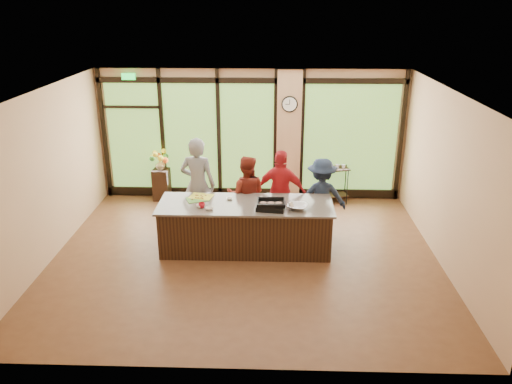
# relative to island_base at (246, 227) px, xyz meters

# --- Properties ---
(floor) EXTENTS (7.00, 7.00, 0.00)m
(floor) POSITION_rel_island_base_xyz_m (0.00, -0.30, -0.44)
(floor) COLOR brown
(floor) RESTS_ON ground
(ceiling) EXTENTS (7.00, 7.00, 0.00)m
(ceiling) POSITION_rel_island_base_xyz_m (0.00, -0.30, 2.56)
(ceiling) COLOR white
(ceiling) RESTS_ON back_wall
(back_wall) EXTENTS (7.00, 0.00, 7.00)m
(back_wall) POSITION_rel_island_base_xyz_m (0.00, 2.70, 1.06)
(back_wall) COLOR tan
(back_wall) RESTS_ON floor
(left_wall) EXTENTS (0.00, 6.00, 6.00)m
(left_wall) POSITION_rel_island_base_xyz_m (-3.50, -0.30, 1.06)
(left_wall) COLOR tan
(left_wall) RESTS_ON floor
(right_wall) EXTENTS (0.00, 6.00, 6.00)m
(right_wall) POSITION_rel_island_base_xyz_m (3.50, -0.30, 1.06)
(right_wall) COLOR tan
(right_wall) RESTS_ON floor
(window_wall) EXTENTS (6.90, 0.12, 3.00)m
(window_wall) POSITION_rel_island_base_xyz_m (0.16, 2.65, 0.95)
(window_wall) COLOR tan
(window_wall) RESTS_ON floor
(island_base) EXTENTS (3.10, 1.00, 0.88)m
(island_base) POSITION_rel_island_base_xyz_m (0.00, 0.00, 0.00)
(island_base) COLOR black
(island_base) RESTS_ON floor
(countertop) EXTENTS (3.20, 1.10, 0.04)m
(countertop) POSITION_rel_island_base_xyz_m (0.00, 0.00, 0.46)
(countertop) COLOR slate
(countertop) RESTS_ON island_base
(wall_clock) EXTENTS (0.36, 0.04, 0.36)m
(wall_clock) POSITION_rel_island_base_xyz_m (0.85, 2.57, 1.81)
(wall_clock) COLOR black
(wall_clock) RESTS_ON window_wall
(cook_left) EXTENTS (0.77, 0.56, 1.94)m
(cook_left) POSITION_rel_island_base_xyz_m (-0.99, 0.83, 0.53)
(cook_left) COLOR slate
(cook_left) RESTS_ON floor
(cook_midleft) EXTENTS (0.82, 0.66, 1.61)m
(cook_midleft) POSITION_rel_island_base_xyz_m (-0.02, 0.73, 0.36)
(cook_midleft) COLOR maroon
(cook_midleft) RESTS_ON floor
(cook_midright) EXTENTS (1.08, 0.64, 1.72)m
(cook_midright) POSITION_rel_island_base_xyz_m (0.66, 0.73, 0.42)
(cook_midright) COLOR red
(cook_midright) RESTS_ON floor
(cook_right) EXTENTS (1.04, 0.64, 1.56)m
(cook_right) POSITION_rel_island_base_xyz_m (1.45, 0.74, 0.34)
(cook_right) COLOR #1B263C
(cook_right) RESTS_ON floor
(roasting_pan) EXTENTS (0.54, 0.45, 0.09)m
(roasting_pan) POSITION_rel_island_base_xyz_m (0.47, -0.23, 0.52)
(roasting_pan) COLOR black
(roasting_pan) RESTS_ON countertop
(mixing_bowl) EXTENTS (0.44, 0.44, 0.08)m
(mixing_bowl) POSITION_rel_island_base_xyz_m (0.93, -0.22, 0.52)
(mixing_bowl) COLOR silver
(mixing_bowl) RESTS_ON countertop
(cutting_board_left) EXTENTS (0.49, 0.43, 0.01)m
(cutting_board_left) POSITION_rel_island_base_xyz_m (-0.91, 0.18, 0.49)
(cutting_board_left) COLOR #519335
(cutting_board_left) RESTS_ON countertop
(cutting_board_center) EXTENTS (0.48, 0.40, 0.01)m
(cutting_board_center) POSITION_rel_island_base_xyz_m (-0.86, 0.31, 0.49)
(cutting_board_center) COLOR yellow
(cutting_board_center) RESTS_ON countertop
(cutting_board_right) EXTENTS (0.43, 0.34, 0.01)m
(cutting_board_right) POSITION_rel_island_base_xyz_m (0.46, 0.08, 0.49)
(cutting_board_right) COLOR yellow
(cutting_board_right) RESTS_ON countertop
(prep_bowl_near) EXTENTS (0.20, 0.20, 0.05)m
(prep_bowl_near) POSITION_rel_island_base_xyz_m (-0.80, -0.18, 0.51)
(prep_bowl_near) COLOR white
(prep_bowl_near) RESTS_ON countertop
(prep_bowl_mid) EXTENTS (0.16, 0.16, 0.04)m
(prep_bowl_mid) POSITION_rel_island_base_xyz_m (-0.63, -0.30, 0.50)
(prep_bowl_mid) COLOR white
(prep_bowl_mid) RESTS_ON countertop
(prep_bowl_far) EXTENTS (0.13, 0.13, 0.03)m
(prep_bowl_far) POSITION_rel_island_base_xyz_m (-0.32, 0.20, 0.49)
(prep_bowl_far) COLOR white
(prep_bowl_far) RESTS_ON countertop
(red_ramekin) EXTENTS (0.13, 0.13, 0.09)m
(red_ramekin) POSITION_rel_island_base_xyz_m (-0.78, -0.21, 0.53)
(red_ramekin) COLOR red
(red_ramekin) RESTS_ON countertop
(flower_stand) EXTENTS (0.39, 0.39, 0.73)m
(flower_stand) POSITION_rel_island_base_xyz_m (-2.10, 2.45, -0.07)
(flower_stand) COLOR black
(flower_stand) RESTS_ON floor
(flower_vase) EXTENTS (0.28, 0.28, 0.24)m
(flower_vase) POSITION_rel_island_base_xyz_m (-2.10, 2.45, 0.41)
(flower_vase) COLOR olive
(flower_vase) RESTS_ON flower_stand
(bar_cart) EXTENTS (0.74, 0.54, 0.91)m
(bar_cart) POSITION_rel_island_base_xyz_m (1.89, 2.42, 0.11)
(bar_cart) COLOR black
(bar_cart) RESTS_ON floor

